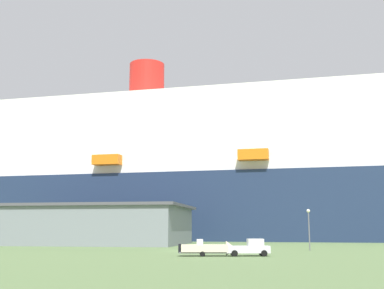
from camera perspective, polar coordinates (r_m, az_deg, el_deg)
name	(u,v)px	position (r m, az deg, el deg)	size (l,w,h in m)	color
ground_plane	(199,245)	(106.53, 0.88, -11.80)	(600.00, 600.00, 0.00)	#567042
cruise_ship	(255,178)	(143.28, 7.55, -4.00)	(280.74, 52.88, 59.66)	#1E2D4C
terminal_building	(70,225)	(111.99, -14.33, -9.22)	(53.37, 28.06, 8.51)	slate
pickup_truck	(250,248)	(63.55, 6.85, -12.09)	(5.86, 3.01, 2.20)	silver
small_boat_on_trailer	(210,249)	(63.07, 2.16, -12.25)	(8.30, 3.10, 2.15)	#595960
street_lamp	(309,223)	(80.95, 13.70, -9.02)	(0.56, 0.56, 6.58)	slate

